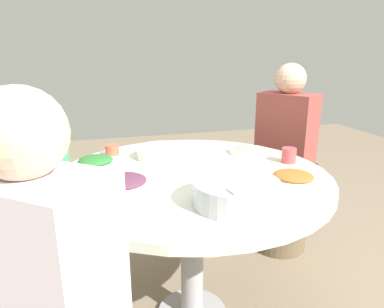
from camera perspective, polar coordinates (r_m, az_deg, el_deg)
The scene contains 14 objects.
round_dining_table at distance 1.58m, azimuth 0.02°, elevation -6.74°, with size 1.22×1.22×0.77m.
rice_bowl at distance 1.23m, azimuth 7.26°, elevation -6.23°, with size 0.31×0.31×0.10m.
soup_bowl at distance 1.76m, azimuth -5.06°, elevation 0.26°, with size 0.24×0.24×0.06m.
dish_eggplant at distance 1.39m, azimuth -11.32°, elevation -4.71°, with size 0.24×0.24×0.05m.
dish_noodles at distance 1.87m, azimuth 9.09°, elevation 0.62°, with size 0.19×0.19×0.03m.
dish_stirfry at distance 1.49m, azimuth 16.41°, elevation -3.77°, with size 0.21×0.21×0.04m.
dish_greens at distance 1.68m, azimuth -15.62°, elevation -1.32°, with size 0.22×0.22×0.05m.
green_bottle at distance 1.48m, azimuth -20.85°, elevation -0.77°, with size 0.06×0.06×0.27m.
tea_cup_near at distance 1.13m, azimuth -12.79°, elevation -9.65°, with size 0.08×0.08×0.06m, color #2E5D92.
tea_cup_far at distance 1.85m, azimuth -13.03°, elevation 0.64°, with size 0.07×0.07×0.05m, color #C15139.
tea_cup_side at distance 1.74m, azimuth 15.71°, elevation -0.22°, with size 0.07×0.07×0.07m, color #C84345.
diner_left at distance 0.89m, azimuth -23.62°, elevation -19.12°, with size 0.46×0.47×0.76m.
stool_for_diner_right at distance 2.45m, azimuth 14.31°, elevation -9.59°, with size 0.36×0.36×0.47m, color brown.
diner_right at distance 2.27m, azimuth 15.29°, elevation 3.09°, with size 0.46×0.45×0.76m.
Camera 1 is at (0.41, 1.40, 1.29)m, focal length 32.26 mm.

